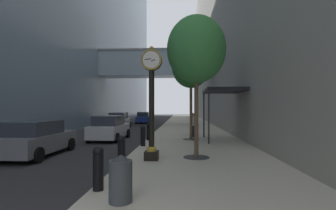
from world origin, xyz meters
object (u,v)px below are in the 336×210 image
Objects in this scene: bollard_fourth at (143,135)px; bollard_second at (121,150)px; pedestrian_walking at (193,124)px; bollard_nearest at (98,167)px; street_tree_mid_near at (191,66)px; car_white_far at (119,121)px; car_grey_mid at (36,139)px; car_silver_near at (109,128)px; trash_bin at (121,178)px; street_clock at (152,97)px; street_tree_near at (196,50)px; bollard_fifth at (149,131)px; car_blue_trailing at (144,118)px.

bollard_second is at bearing -90.00° from bollard_fourth.
pedestrian_walking is at bearing 72.46° from bollard_second.
bollard_nearest is at bearing -104.02° from pedestrian_walking.
car_white_far is (-7.37, 10.10, -4.14)m from street_tree_mid_near.
car_grey_mid is (-4.64, -2.30, 0.06)m from bollard_fourth.
car_silver_near reaches higher than car_grey_mid.
trash_bin is at bearing -75.70° from car_white_far.
street_clock is 4.36× the size of trash_bin.
bollard_fourth is 0.18× the size of street_tree_mid_near.
street_clock is 0.76× the size of street_tree_near.
car_silver_near is at bearing 109.00° from bollard_second.
bollard_second is 3.29m from trash_bin.
car_grey_mid is (-4.64, -4.75, 0.06)m from bollard_fifth.
bollard_second is at bearing -71.00° from car_silver_near.
car_silver_near is (-3.65, 11.58, 0.14)m from trash_bin.
street_tree_mid_near is 1.52× the size of car_blue_trailing.
bollard_second is 9.36m from street_tree_mid_near.
bollard_second is (0.00, 2.44, 0.00)m from bollard_nearest.
trash_bin is (-1.97, -11.09, -4.29)m from street_tree_mid_near.
street_clock is 0.72× the size of street_tree_mid_near.
car_silver_near is at bearing 130.85° from street_tree_near.
car_white_far is at bearing 113.52° from bollard_fifth.
street_tree_near is 26.42m from car_blue_trailing.
car_white_far is at bearing 102.79° from bollard_nearest.
bollard_nearest is 0.27× the size of car_blue_trailing.
car_silver_near is at bearing 73.20° from car_grey_mid.
trash_bin is at bearing -46.98° from car_grey_mid.
street_tree_near is 6.76m from trash_bin.
street_tree_mid_near is (2.73, 7.89, 4.24)m from bollard_second.
car_grey_mid reaches higher than bollard_nearest.
street_tree_mid_near is 6.02× the size of trash_bin.
trash_bin is (0.76, -8.09, -0.05)m from bollard_fourth.
street_tree_mid_near is 20.77m from car_blue_trailing.
street_clock reaches higher than bollard_fourth.
street_tree_mid_near reaches higher than trash_bin.
bollard_fourth is at bearing 90.00° from bollard_second.
street_tree_near reaches higher than car_white_far.
bollard_fifth is at bearing 98.53° from street_clock.
car_blue_trailing is at bearing 97.70° from trash_bin.
street_tree_mid_near reaches higher than car_blue_trailing.
street_tree_near is at bearing -90.00° from street_tree_mid_near.
bollard_fourth is at bearing 95.37° from trash_bin.
street_clock is 6.39m from bollard_fifth.
bollard_fifth is 0.65× the size of pedestrian_walking.
street_tree_near reaches higher than bollard_fourth.
bollard_fourth is 0.25× the size of car_grey_mid.
car_white_far is (-1.75, 9.60, 0.02)m from car_silver_near.
trash_bin is (0.76, -0.76, -0.05)m from bollard_nearest.
car_white_far reaches higher than car_blue_trailing.
street_clock is 1.03× the size of car_grey_mid.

